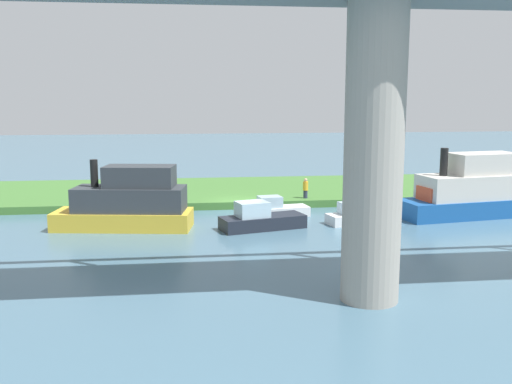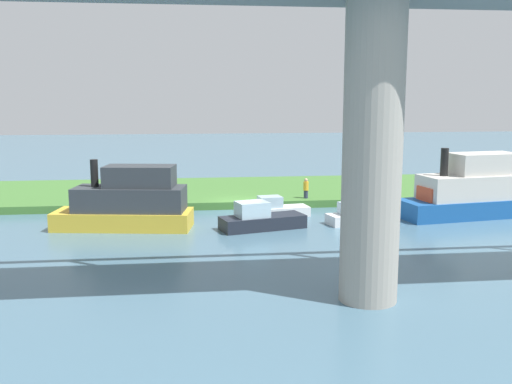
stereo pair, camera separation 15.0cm
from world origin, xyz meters
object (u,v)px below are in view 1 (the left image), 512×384
(person_on_bank, at_px, (305,188))
(houseboat_blue, at_px, (470,191))
(motorboat_red, at_px, (127,203))
(pontoon_yellow, at_px, (357,216))
(mooring_post, at_px, (146,194))
(motorboat_white, at_px, (260,219))
(skiff_small, at_px, (276,209))
(bridge_pylon, at_px, (374,156))

(person_on_bank, xyz_separation_m, houseboat_blue, (-9.48, 4.86, 0.41))
(motorboat_red, xyz_separation_m, pontoon_yellow, (-13.37, 0.31, -1.00))
(motorboat_red, xyz_separation_m, houseboat_blue, (-20.99, -0.90, 0.15))
(motorboat_red, distance_m, houseboat_blue, 21.01)
(mooring_post, bearing_deg, person_on_bank, 175.53)
(pontoon_yellow, bearing_deg, person_on_bank, -72.89)
(person_on_bank, height_order, houseboat_blue, houseboat_blue)
(motorboat_white, bearing_deg, pontoon_yellow, -172.95)
(motorboat_white, bearing_deg, skiff_small, -113.08)
(person_on_bank, height_order, pontoon_yellow, person_on_bank)
(mooring_post, distance_m, motorboat_white, 10.26)
(houseboat_blue, distance_m, pontoon_yellow, 7.79)
(person_on_bank, bearing_deg, skiff_small, 52.94)
(person_on_bank, xyz_separation_m, pontoon_yellow, (-1.87, 6.06, -0.74))
(bridge_pylon, bearing_deg, houseboat_blue, -128.44)
(bridge_pylon, xyz_separation_m, pontoon_yellow, (-3.39, -12.66, -4.90))
(motorboat_red, bearing_deg, person_on_bank, -153.43)
(mooring_post, xyz_separation_m, skiff_small, (-8.25, 4.33, -0.42))
(motorboat_red, bearing_deg, houseboat_blue, -177.55)
(bridge_pylon, relative_size, motorboat_red, 1.33)
(houseboat_blue, relative_size, motorboat_white, 1.74)
(skiff_small, bearing_deg, houseboat_blue, 173.49)
(motorboat_white, bearing_deg, mooring_post, -48.17)
(motorboat_red, relative_size, pontoon_yellow, 1.97)
(bridge_pylon, relative_size, motorboat_white, 2.10)
(mooring_post, bearing_deg, skiff_small, 152.33)
(motorboat_red, bearing_deg, skiff_small, -165.62)
(mooring_post, height_order, houseboat_blue, houseboat_blue)
(bridge_pylon, height_order, houseboat_blue, bridge_pylon)
(bridge_pylon, relative_size, pontoon_yellow, 2.62)
(person_on_bank, height_order, motorboat_red, motorboat_red)
(pontoon_yellow, bearing_deg, houseboat_blue, -171.01)
(bridge_pylon, height_order, person_on_bank, bridge_pylon)
(person_on_bank, relative_size, pontoon_yellow, 0.34)
(motorboat_white, bearing_deg, houseboat_blue, -171.86)
(mooring_post, height_order, motorboat_white, motorboat_white)
(houseboat_blue, height_order, skiff_small, houseboat_blue)
(bridge_pylon, height_order, mooring_post, bridge_pylon)
(bridge_pylon, height_order, motorboat_white, bridge_pylon)
(mooring_post, distance_m, pontoon_yellow, 14.50)
(person_on_bank, bearing_deg, houseboat_blue, 152.86)
(houseboat_blue, bearing_deg, motorboat_red, 2.45)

